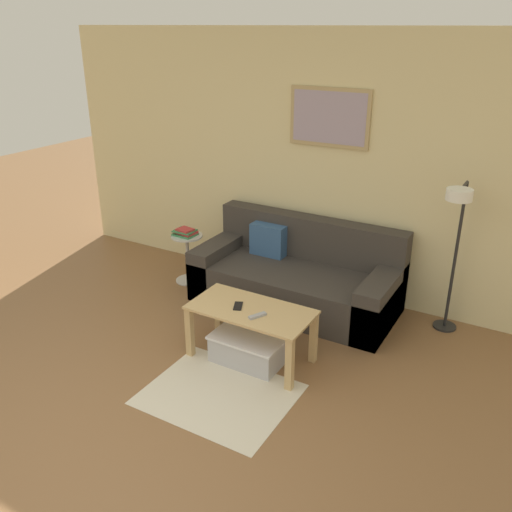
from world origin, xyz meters
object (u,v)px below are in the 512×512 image
at_px(book_stack, 185,232).
at_px(remote_control, 258,316).
at_px(cell_phone, 238,306).
at_px(storage_bin, 251,346).
at_px(couch, 297,277).
at_px(floor_lamp, 456,228).
at_px(side_table, 188,254).
at_px(coffee_table, 251,319).

bearing_deg(book_stack, remote_control, -34.84).
height_order(book_stack, cell_phone, book_stack).
bearing_deg(remote_control, storage_bin, 173.38).
relative_size(couch, floor_lamp, 1.41).
distance_m(storage_bin, side_table, 1.65).
xyz_separation_m(side_table, book_stack, (-0.01, -0.00, 0.25)).
xyz_separation_m(storage_bin, book_stack, (-1.35, 0.94, 0.44)).
relative_size(coffee_table, book_stack, 4.12).
height_order(storage_bin, book_stack, book_stack).
bearing_deg(floor_lamp, side_table, -175.91).
bearing_deg(side_table, remote_control, -35.23).
distance_m(couch, book_stack, 1.28).
bearing_deg(remote_control, couch, 128.08).
height_order(couch, book_stack, couch).
xyz_separation_m(couch, book_stack, (-1.24, -0.14, 0.28)).
bearing_deg(side_table, coffee_table, -35.01).
height_order(coffee_table, storage_bin, coffee_table).
bearing_deg(remote_control, cell_phone, -169.69).
bearing_deg(side_table, cell_phone, -37.89).
distance_m(storage_bin, book_stack, 1.70).
xyz_separation_m(storage_bin, floor_lamp, (1.28, 1.13, 0.91)).
distance_m(book_stack, remote_control, 1.78).
height_order(side_table, remote_control, side_table).
relative_size(couch, cell_phone, 13.98).
height_order(floor_lamp, side_table, floor_lamp).
height_order(floor_lamp, remote_control, floor_lamp).
xyz_separation_m(couch, side_table, (-1.22, -0.13, 0.04)).
distance_m(couch, floor_lamp, 1.59).
xyz_separation_m(coffee_table, storage_bin, (0.00, -0.01, -0.25)).
bearing_deg(cell_phone, book_stack, 117.48).
height_order(remote_control, cell_phone, remote_control).
bearing_deg(storage_bin, remote_control, -33.95).
xyz_separation_m(floor_lamp, book_stack, (-2.63, -0.19, -0.47)).
relative_size(coffee_table, cell_phone, 7.14).
bearing_deg(couch, coffee_table, -84.19).
xyz_separation_m(book_stack, remote_control, (1.46, -1.01, -0.09)).
bearing_deg(floor_lamp, coffee_table, -138.93).
relative_size(couch, remote_control, 13.05).
bearing_deg(coffee_table, cell_phone, -170.68).
bearing_deg(coffee_table, book_stack, 145.42).
xyz_separation_m(couch, floor_lamp, (1.39, 0.06, 0.75)).
height_order(side_table, cell_phone, side_table).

